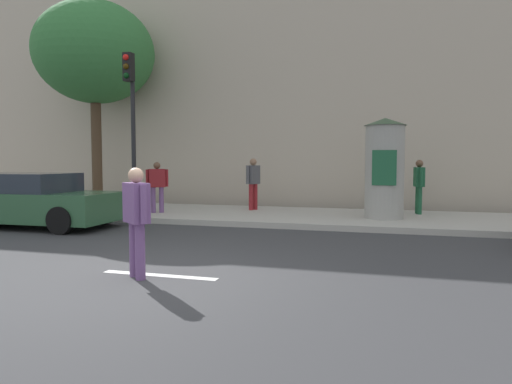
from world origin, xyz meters
name	(u,v)px	position (x,y,z in m)	size (l,w,h in m)	color
ground_plane	(159,275)	(0.00, 0.00, 0.00)	(80.00, 80.00, 0.00)	#38383A
sidewalk_curb	(275,216)	(0.00, 7.00, 0.07)	(36.00, 4.00, 0.15)	#B2ADA3
lane_markings	(159,275)	(0.00, 0.00, 0.00)	(25.80, 0.16, 0.01)	silver
building_backdrop	(306,79)	(0.00, 12.00, 4.81)	(36.00, 5.00, 9.63)	#B7A893
traffic_light	(131,108)	(-3.59, 5.24, 3.11)	(0.24, 0.45, 4.41)	black
poster_column	(385,168)	(3.06, 6.73, 1.49)	(1.11, 1.11, 2.65)	#9E9B93
street_tree	(95,53)	(-6.53, 7.86, 5.32)	(4.01, 4.01, 6.90)	#4C3826
pedestrian_in_dark_shirt	(137,214)	(-0.23, -0.21, 0.93)	(0.52, 0.48, 1.58)	#724C84
pedestrian_with_bag	(253,180)	(-0.88, 7.77, 1.08)	(0.38, 0.53, 1.60)	maroon
pedestrian_in_light_jacket	(157,183)	(-3.37, 6.24, 1.02)	(0.57, 0.45, 1.49)	#724C84
pedestrian_tallest	(419,182)	(4.00, 8.03, 1.06)	(0.30, 0.61, 1.55)	#1E5938
parked_car_red	(27,201)	(-5.63, 3.62, 0.67)	(4.57, 1.99, 1.36)	#2D5938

